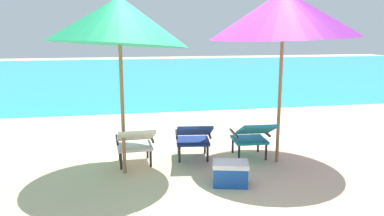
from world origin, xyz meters
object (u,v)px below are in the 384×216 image
lounge_chair_left (135,142)px  cooler_box (230,173)px  beach_umbrella_left (119,21)px  beach_umbrella_right (284,14)px  lounge_chair_right (253,135)px  lounge_chair_center (193,137)px

lounge_chair_left → cooler_box: 1.52m
lounge_chair_left → beach_umbrella_left: size_ratio=0.33×
lounge_chair_left → beach_umbrella_right: 2.87m
lounge_chair_right → beach_umbrella_left: beach_umbrella_left is taller
beach_umbrella_left → cooler_box: size_ratio=5.08×
lounge_chair_right → lounge_chair_center: bearing=174.1°
lounge_chair_center → cooler_box: lounge_chair_center is taller
beach_umbrella_right → lounge_chair_left: bearing=176.2°
beach_umbrella_right → beach_umbrella_left: bearing=-178.8°
lounge_chair_center → lounge_chair_right: (0.93, -0.10, 0.00)m
lounge_chair_left → beach_umbrella_left: (-0.17, -0.20, 1.74)m
lounge_chair_left → beach_umbrella_left: beach_umbrella_left is taller
lounge_chair_center → lounge_chair_right: 0.93m
lounge_chair_left → beach_umbrella_right: size_ratio=0.34×
lounge_chair_left → cooler_box: size_ratio=1.68×
lounge_chair_right → cooler_box: (-0.62, -0.90, -0.24)m
lounge_chair_center → beach_umbrella_left: (-1.07, -0.30, 1.74)m
lounge_chair_left → lounge_chair_center: 0.91m
beach_umbrella_left → beach_umbrella_right: bearing=1.2°
lounge_chair_left → lounge_chair_center: size_ratio=0.96×
lounge_chair_right → beach_umbrella_right: size_ratio=0.34×
lounge_chair_right → lounge_chair_left: bearing=-179.8°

